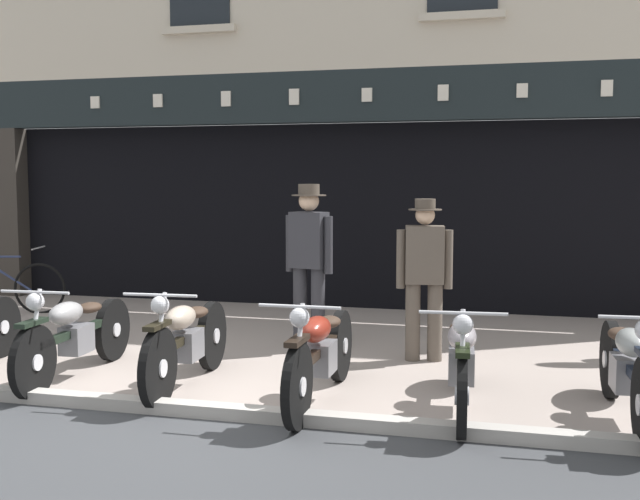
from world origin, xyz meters
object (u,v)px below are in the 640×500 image
motorcycle_left (75,334)px  motorcycle_right (627,367)px  motorcycle_center (321,352)px  advert_board_near (189,188)px  advert_board_far (125,186)px  leaning_bicycle (0,286)px  salesman_left (309,257)px  motorcycle_center_left (187,340)px  shopkeeper_center (424,272)px  motorcycle_center_right (461,359)px

motorcycle_left → motorcycle_right: (4.72, -0.10, 0.01)m
motorcycle_center → advert_board_near: bearing=-55.8°
advert_board_far → advert_board_near: bearing=-0.0°
motorcycle_left → leaning_bicycle: 4.06m
salesman_left → motorcycle_center_left: bearing=84.1°
salesman_left → advert_board_far: bearing=-23.5°
motorcycle_center → motorcycle_left: bearing=-4.7°
motorcycle_right → shopkeeper_center: bearing=-46.7°
shopkeeper_center → leaning_bicycle: 6.09m
shopkeeper_center → leaning_bicycle: bearing=-22.0°
motorcycle_left → leaning_bicycle: bearing=-46.7°
shopkeeper_center → motorcycle_center_right: bearing=97.4°
motorcycle_right → advert_board_near: bearing=-43.2°
motorcycle_left → motorcycle_center: size_ratio=0.99×
motorcycle_center → leaning_bicycle: bearing=-29.8°
motorcycle_center → leaning_bicycle: 6.08m
motorcycle_center_right → motorcycle_center: bearing=-0.8°
motorcycle_left → shopkeeper_center: size_ratio=1.25×
salesman_left → advert_board_near: (-2.65, 2.84, 0.70)m
motorcycle_left → salesman_left: (1.75, 1.73, 0.58)m
motorcycle_center → salesman_left: size_ratio=1.17×
motorcycle_center_left → advert_board_far: (-3.09, 4.59, 1.29)m
motorcycle_center → shopkeeper_center: (0.63, 1.69, 0.48)m
motorcycle_left → shopkeeper_center: shopkeeper_center is taller
motorcycle_left → motorcycle_center_left: 1.12m
motorcycle_right → leaning_bicycle: bearing=-24.3°
salesman_left → advert_board_near: bearing=-33.1°
motorcycle_left → motorcycle_right: motorcycle_right is taller
motorcycle_left → leaning_bicycle: size_ratio=1.19×
motorcycle_left → advert_board_near: size_ratio=2.14×
motorcycle_left → motorcycle_center_right: 3.50m
motorcycle_right → leaning_bicycle: (-7.65, 2.90, -0.05)m
motorcycle_center_right → leaning_bicycle: (-6.43, 2.91, -0.04)m
salesman_left → motorcycle_right: bearing=162.4°
motorcycle_center_right → leaning_bicycle: size_ratio=1.16×
motorcycle_center_left → motorcycle_right: same height
motorcycle_center → motorcycle_right: motorcycle_right is taller
motorcycle_center_left → motorcycle_right: bearing=175.2°
shopkeeper_center → advert_board_near: 5.02m
motorcycle_left → advert_board_far: (-1.97, 4.57, 1.30)m
advert_board_far → motorcycle_center: bearing=-47.5°
motorcycle_center → motorcycle_right: 2.35m
salesman_left → motorcycle_left: bearing=58.6°
motorcycle_center → shopkeeper_center: size_ratio=1.27×
motorcycle_center_left → advert_board_far: size_ratio=1.98×
motorcycle_left → advert_board_near: (-0.90, 4.57, 1.28)m
motorcycle_right → advert_board_far: bearing=-38.4°
advert_board_far → leaning_bicycle: 2.41m
motorcycle_center → motorcycle_right: (2.35, 0.08, 0.00)m
motorcycle_center → motorcycle_right: size_ratio=1.04×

